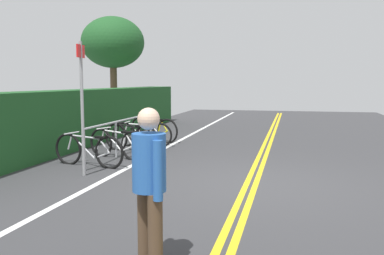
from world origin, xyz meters
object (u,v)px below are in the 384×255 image
object	(u,v)px
bicycle_0	(88,150)
bike_rack	(128,127)
pedestrian	(149,179)
bicycle_3	(142,134)
bicycle_2	(131,138)
bicycle_1	(117,144)
sign_post_near	(82,97)
bicycle_4	(153,130)
tree_mid	(113,43)

from	to	relation	value
bicycle_0	bike_rack	bearing A→B (deg)	-4.04
bicycle_0	pedestrian	world-z (taller)	pedestrian
bicycle_3	bicycle_2	bearing A→B (deg)	-178.84
bicycle_1	sign_post_near	world-z (taller)	sign_post_near
bicycle_1	pedestrian	size ratio (longest dim) A/B	1.05
bicycle_2	bicycle_3	world-z (taller)	bicycle_2
bicycle_1	sign_post_near	xyz separation A→B (m)	(-1.85, -0.13, 1.17)
bicycle_4	bike_rack	bearing A→B (deg)	179.37
sign_post_near	bicycle_1	bearing A→B (deg)	4.10
pedestrian	sign_post_near	bearing A→B (deg)	36.08
bicycle_1	bicycle_2	world-z (taller)	bicycle_2
bicycle_1	pedestrian	distance (m)	6.03
bicycle_2	pedestrian	size ratio (longest dim) A/B	1.06
pedestrian	tree_mid	size ratio (longest dim) A/B	0.36
bike_rack	tree_mid	distance (m)	7.20
bicycle_2	bicycle_4	world-z (taller)	bicycle_2
bicycle_1	tree_mid	size ratio (longest dim) A/B	0.37
bicycle_4	pedestrian	distance (m)	8.65
bicycle_3	bicycle_4	distance (m)	1.02
bike_rack	bicycle_4	xyz separation A→B (m)	(1.91, -0.02, -0.29)
bicycle_1	tree_mid	distance (m)	8.10
bike_rack	bicycle_4	world-z (taller)	bike_rack
bicycle_0	bicycle_1	distance (m)	1.03
bicycle_1	pedestrian	world-z (taller)	pedestrian
bike_rack	bicycle_3	xyz separation A→B (m)	(0.89, -0.03, -0.31)
bike_rack	pedestrian	world-z (taller)	pedestrian
bike_rack	bicycle_0	xyz separation A→B (m)	(-1.92, 0.14, -0.30)
pedestrian	sign_post_near	size ratio (longest dim) A/B	0.61
bicycle_3	pedestrian	distance (m)	7.69
bicycle_1	bicycle_2	distance (m)	0.94
bicycle_2	pedestrian	distance (m)	6.89
bicycle_1	bicycle_4	size ratio (longest dim) A/B	0.96
bicycle_1	sign_post_near	bearing A→B (deg)	-175.90
bicycle_0	sign_post_near	size ratio (longest dim) A/B	0.70
bicycle_1	bike_rack	bearing A→B (deg)	4.45
bicycle_0	bicycle_3	size ratio (longest dim) A/B	1.03
bicycle_4	pedestrian	bearing A→B (deg)	-161.47
bicycle_3	sign_post_near	bearing A→B (deg)	-177.32
bicycle_3	bicycle_4	xyz separation A→B (m)	(1.02, 0.01, 0.02)
sign_post_near	bicycle_0	bearing A→B (deg)	21.96
bike_rack	tree_mid	size ratio (longest dim) A/B	1.08
pedestrian	bike_rack	bearing A→B (deg)	23.79
pedestrian	sign_post_near	xyz separation A→B (m)	(3.52, 2.56, 0.62)
bicycle_4	pedestrian	world-z (taller)	pedestrian
pedestrian	tree_mid	distance (m)	13.75
bicycle_0	bicycle_1	world-z (taller)	bicycle_0
sign_post_near	bicycle_3	bearing A→B (deg)	2.68
bicycle_0	bicycle_4	xyz separation A→B (m)	(3.83, -0.16, 0.01)
bicycle_2	bicycle_4	distance (m)	1.88
bicycle_1	sign_post_near	distance (m)	2.20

